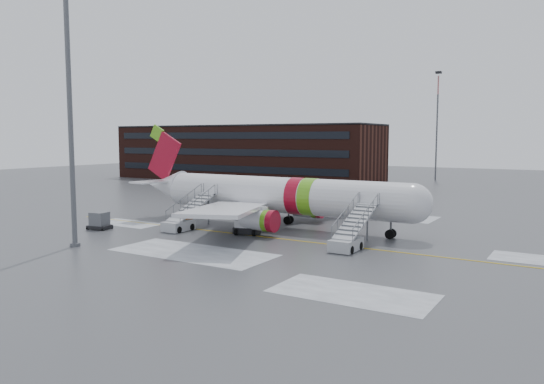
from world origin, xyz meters
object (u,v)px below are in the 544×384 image
Objects in this scene: airstair_fwd at (349,237)px; pushback_tug at (245,228)px; baggage_tractor at (187,224)px; light_mast_near at (69,80)px; uld_container at (100,221)px; airstair_aft at (183,220)px; airliner at (274,195)px.

pushback_tug is (-11.55, 1.16, -0.42)m from airstair_fwd.
airstair_fwd is 18.77m from baggage_tractor.
light_mast_near is (-2.53, -12.11, 13.98)m from baggage_tractor.
uld_container is at bearing -160.08° from pushback_tug.
airstair_fwd is 18.57m from airstair_aft.
airliner is at bearing 150.31° from airstair_fwd.
airstair_fwd is 26.72m from uld_container.
airstair_fwd is at bearing -5.76° from pushback_tug.
light_mast_near reaches higher than uld_container.
airliner is 12.33× the size of pushback_tug.
airstair_fwd is at bearing 28.16° from light_mast_near.
airstair_aft is 0.27× the size of light_mast_near.
uld_container is 0.09× the size of light_mast_near.
airliner is at bearing 35.76° from uld_container.
uld_container is (-7.81, -4.21, -0.22)m from airstair_aft.
airstair_aft is 3.16× the size of uld_container.
airliner is at bearing 42.58° from airstair_aft.
light_mast_near is at bearing -54.54° from uld_container.
light_mast_near is (-2.70, -11.39, 13.42)m from airstair_aft.
baggage_tractor is at bearing 177.78° from airstair_fwd.
uld_container reaches higher than pushback_tug.
airstair_fwd is 0.27× the size of light_mast_near.
uld_container is at bearing -151.68° from airstair_aft.
airliner is 18.57m from uld_container.
baggage_tractor is (7.64, 4.94, -0.34)m from uld_container.
light_mast_near reaches higher than airstair_aft.
pushback_tug is at bearing -90.97° from airliner.
airstair_fwd is 11.62m from pushback_tug.
airstair_fwd is 3.16× the size of uld_container.
airstair_aft reaches higher than uld_container.
baggage_tractor is 0.08× the size of light_mast_near.
airliner reaches higher than airstair_aft.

